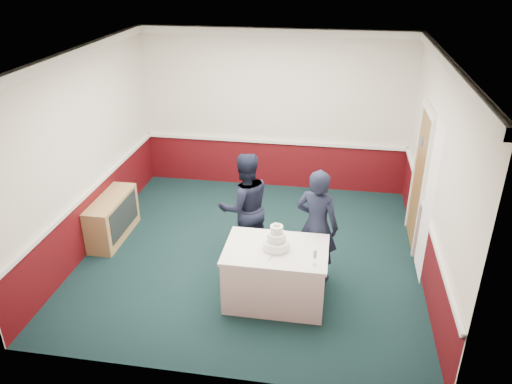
% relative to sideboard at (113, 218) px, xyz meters
% --- Properties ---
extents(ground, '(5.00, 5.00, 0.00)m').
position_rel_sideboard_xyz_m(ground, '(2.28, -0.11, -0.35)').
color(ground, '#122D2B').
rests_on(ground, ground).
extents(room_shell, '(5.00, 5.00, 3.00)m').
position_rel_sideboard_xyz_m(room_shell, '(2.36, 0.50, 1.62)').
color(room_shell, silver).
rests_on(room_shell, ground).
extents(sideboard, '(0.41, 1.20, 0.70)m').
position_rel_sideboard_xyz_m(sideboard, '(0.00, 0.00, 0.00)').
color(sideboard, '#A27B4F').
rests_on(sideboard, ground).
extents(cake_table, '(1.32, 0.92, 0.79)m').
position_rel_sideboard_xyz_m(cake_table, '(2.78, -1.16, 0.05)').
color(cake_table, white).
rests_on(cake_table, ground).
extents(wedding_cake, '(0.35, 0.35, 0.36)m').
position_rel_sideboard_xyz_m(wedding_cake, '(2.78, -1.16, 0.55)').
color(wedding_cake, white).
rests_on(wedding_cake, cake_table).
extents(cake_knife, '(0.08, 0.21, 0.00)m').
position_rel_sideboard_xyz_m(cake_knife, '(2.75, -1.36, 0.44)').
color(cake_knife, silver).
rests_on(cake_knife, cake_table).
extents(champagne_flute, '(0.05, 0.05, 0.21)m').
position_rel_sideboard_xyz_m(champagne_flute, '(3.28, -1.44, 0.58)').
color(champagne_flute, silver).
rests_on(champagne_flute, cake_table).
extents(person_man, '(1.01, 0.93, 1.67)m').
position_rel_sideboard_xyz_m(person_man, '(2.19, -0.19, 0.48)').
color(person_man, black).
rests_on(person_man, ground).
extents(person_woman, '(0.69, 0.56, 1.66)m').
position_rel_sideboard_xyz_m(person_woman, '(3.26, -0.56, 0.48)').
color(person_woman, black).
rests_on(person_woman, ground).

